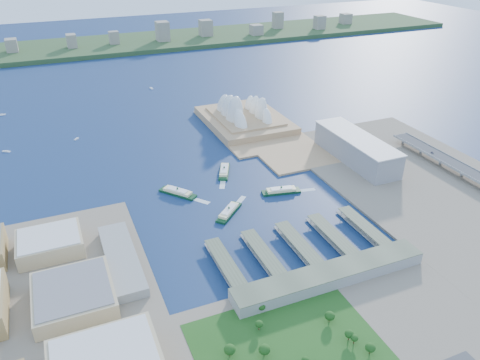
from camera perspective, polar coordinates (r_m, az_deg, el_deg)
name	(u,v)px	position (r m, az deg, el deg)	size (l,w,h in m)	color
ground	(257,216)	(559.82, 2.09, -4.46)	(3000.00, 3000.00, 0.00)	#0F1D46
west_land	(36,342)	(442.85, -23.65, -17.67)	(220.00, 390.00, 3.00)	#796E5D
south_land	(363,342)	(421.94, 14.76, -18.55)	(720.00, 180.00, 3.00)	#796E5D
east_land	(443,195)	(653.20, 23.56, -1.73)	(240.00, 500.00, 3.00)	#796E5D
peninsula	(251,127)	(809.92, 1.32, 6.50)	(135.00, 220.00, 3.00)	tan
far_shore	(115,45)	(1450.32, -14.95, 15.66)	(2200.00, 260.00, 12.00)	#2D4926
opera_house	(245,107)	(815.32, 0.60, 8.95)	(134.00, 180.00, 58.00)	white
toaster_building	(356,149)	(701.64, 13.97, 3.73)	(45.00, 155.00, 35.00)	gray
west_buildings	(31,301)	(459.25, -24.15, -13.33)	(200.00, 280.00, 27.00)	olive
ferry_wharves	(298,245)	(508.21, 7.12, -7.88)	(184.00, 90.00, 9.30)	#4D5742
terminal_building	(330,276)	(466.60, 10.91, -11.37)	(200.00, 28.00, 12.00)	gray
park	(288,338)	(401.05, 5.87, -18.64)	(150.00, 110.00, 16.00)	#194714
far_skyline	(115,34)	(1424.36, -14.98, 16.82)	(1900.00, 140.00, 55.00)	gray
ferry_a	(178,191)	(607.29, -7.62, -1.33)	(13.12, 51.56, 9.75)	#0D371A
ferry_b	(224,170)	(655.56, -1.94, 1.27)	(12.72, 49.98, 9.45)	#0D371A
ferry_c	(229,210)	(562.37, -1.36, -3.72)	(12.45, 48.91, 9.25)	#0D371A
ferry_d	(281,190)	(607.76, 5.05, -1.17)	(12.77, 50.18, 9.49)	#0D371A
boat_a	(6,151)	(803.61, -26.60, 3.16)	(3.08, 12.31, 2.37)	white
boat_b	(76,139)	(807.96, -19.31, 4.77)	(3.08, 8.81, 2.38)	white
boat_c	(264,99)	(950.06, 2.99, 9.81)	(3.14, 10.77, 2.42)	white
boat_d	(1,115)	(969.90, -27.12, 7.09)	(3.48, 15.91, 2.68)	white
boat_e	(151,88)	(1036.04, -10.75, 10.96)	(3.89, 12.22, 3.00)	white
car_c	(432,153)	(735.68, 22.39, 3.11)	(2.06, 5.07, 1.47)	slate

